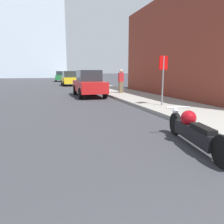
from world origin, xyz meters
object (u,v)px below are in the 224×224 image
(stop_sign, at_px, (163,72))
(pedestrian, at_px, (121,81))
(parked_car_red, at_px, (89,84))
(parked_car_yellow, at_px, (70,79))
(parked_car_green, at_px, (61,76))
(motorcycle, at_px, (193,130))

(stop_sign, distance_m, pedestrian, 6.19)
(parked_car_red, height_order, pedestrian, pedestrian)
(parked_car_yellow, distance_m, stop_sign, 18.41)
(parked_car_yellow, bearing_deg, stop_sign, -84.13)
(stop_sign, bearing_deg, parked_car_green, 94.21)
(parked_car_green, relative_size, pedestrian, 2.39)
(parked_car_red, distance_m, parked_car_green, 24.42)
(parked_car_green, bearing_deg, pedestrian, -80.02)
(motorcycle, height_order, pedestrian, pedestrian)
(pedestrian, bearing_deg, parked_car_yellow, 100.71)
(parked_car_green, xyz_separation_m, pedestrian, (2.42, -24.20, 0.14))
(parked_car_green, bearing_deg, parked_car_red, -85.68)
(parked_car_yellow, bearing_deg, parked_car_red, -91.18)
(parked_car_yellow, relative_size, pedestrian, 2.45)
(parked_car_red, xyz_separation_m, parked_car_yellow, (0.11, 12.34, -0.03))
(parked_car_red, relative_size, pedestrian, 2.57)
(parked_car_red, xyz_separation_m, pedestrian, (2.40, 0.22, 0.14))
(parked_car_green, height_order, stop_sign, stop_sign)
(parked_car_green, relative_size, stop_sign, 1.82)
(parked_car_yellow, distance_m, parked_car_green, 12.08)
(stop_sign, bearing_deg, parked_car_red, 110.40)
(motorcycle, relative_size, pedestrian, 1.56)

